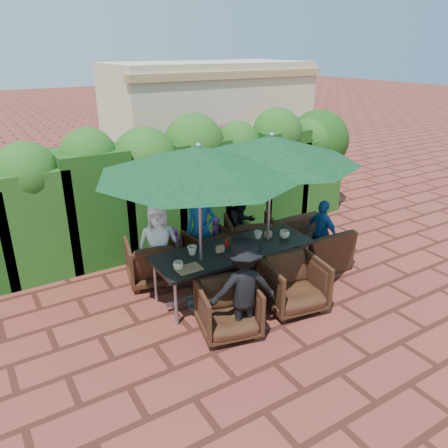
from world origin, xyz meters
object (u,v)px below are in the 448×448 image
umbrella_right (271,149)px  chair_end_right (313,238)px  chair_near_left (228,307)px  chair_near_right (294,282)px  dining_table (234,253)px  chair_far_right (250,236)px  umbrella_left (199,161)px  chair_far_left (152,259)px  chair_far_mid (209,247)px

umbrella_right → chair_end_right: (1.05, 0.06, -1.72)m
chair_near_left → chair_near_right: size_ratio=0.93×
dining_table → chair_far_right: 1.27m
dining_table → umbrella_right: (0.65, 0.01, 1.54)m
chair_near_left → umbrella_right: bearing=48.2°
umbrella_right → chair_near_left: (-1.30, -0.87, -1.82)m
chair_near_left → chair_far_right: bearing=62.2°
umbrella_left → chair_near_right: (1.12, -0.77, -1.79)m
dining_table → chair_end_right: size_ratio=2.25×
umbrella_left → chair_end_right: size_ratio=2.48×
umbrella_left → chair_far_right: (1.52, 0.93, -1.78)m
umbrella_right → chair_far_left: size_ratio=3.25×
chair_far_right → chair_end_right: size_ratio=0.76×
chair_far_left → chair_near_left: size_ratio=1.03×
chair_far_mid → umbrella_left: bearing=51.3°
chair_far_mid → chair_end_right: bearing=147.4°
umbrella_left → chair_near_left: size_ratio=3.56×
chair_near_right → chair_end_right: chair_end_right is taller
dining_table → umbrella_right: umbrella_right is taller
dining_table → chair_far_mid: (0.11, 0.96, -0.30)m
chair_far_right → chair_far_left: bearing=18.1°
chair_far_mid → chair_near_right: 1.84m
umbrella_left → chair_end_right: umbrella_left is taller
chair_far_right → chair_near_left: (-1.55, -1.72, -0.04)m
umbrella_right → chair_near_left: bearing=-146.1°
chair_far_left → chair_near_right: bearing=141.7°
chair_near_left → chair_far_mid: bearing=81.9°
chair_far_left → chair_far_right: (1.86, -0.13, 0.02)m
chair_far_mid → chair_end_right: 1.83m
dining_table → chair_far_right: bearing=43.3°
chair_near_left → chair_end_right: size_ratio=0.70×
chair_far_left → chair_end_right: chair_end_right is taller
umbrella_right → chair_near_right: 1.99m
umbrella_right → chair_end_right: 2.02m
dining_table → chair_near_left: 1.11m
dining_table → chair_near_right: chair_near_right is taller
chair_far_right → chair_near_right: chair_far_right is taller
chair_far_right → chair_near_right: bearing=98.7°
chair_near_right → chair_end_right: bearing=47.6°
dining_table → umbrella_right: size_ratio=0.96×
dining_table → chair_near_right: (0.50, -0.84, -0.25)m
chair_far_left → chair_far_right: 1.87m
umbrella_left → chair_near_left: bearing=-92.2°
chair_far_right → chair_near_left: bearing=70.0°
chair_far_left → chair_near_right: (1.46, -1.83, 0.02)m
umbrella_right → chair_near_right: umbrella_right is taller
umbrella_left → chair_far_mid: umbrella_left is taller
umbrella_left → dining_table: bearing=6.4°
dining_table → chair_far_mid: 1.01m
chair_near_left → chair_end_right: bearing=36.0°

